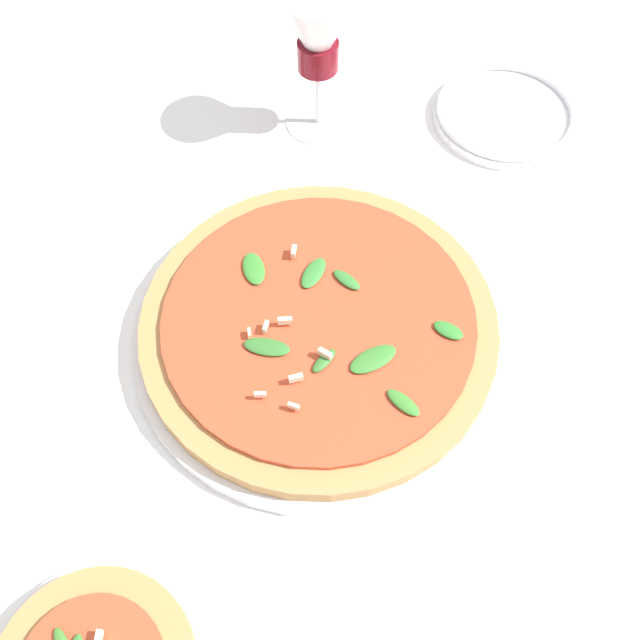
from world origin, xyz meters
The scene contains 4 objects.
ground_plane centered at (0.00, 0.00, 0.00)m, with size 6.00×6.00×0.00m, color white.
pizza_arugula_main centered at (0.00, 0.01, 0.02)m, with size 0.36×0.36×0.05m.
wine_glass centered at (0.18, 0.25, 0.12)m, with size 0.08×0.08×0.17m.
side_plate_white centered at (0.36, 0.12, 0.01)m, with size 0.17×0.17×0.02m.
Camera 1 is at (-0.23, -0.30, 0.64)m, focal length 42.00 mm.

